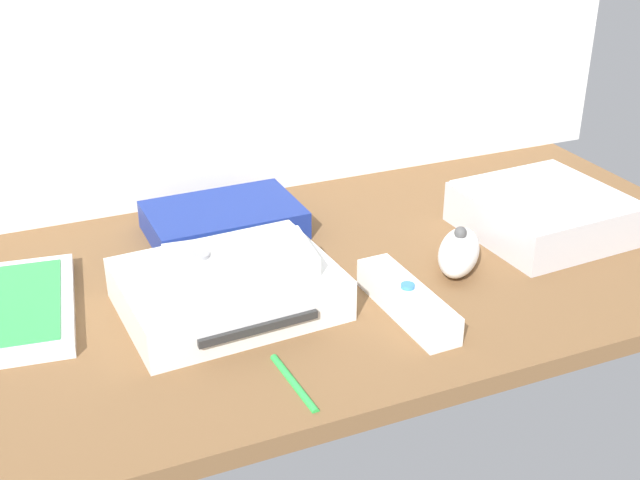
% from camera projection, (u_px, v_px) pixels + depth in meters
% --- Properties ---
extents(ground_plane, '(1.00, 0.48, 0.02)m').
position_uv_depth(ground_plane, '(320.00, 280.00, 0.91)').
color(ground_plane, brown).
rests_on(ground_plane, ground).
extents(game_console, '(0.22, 0.17, 0.04)m').
position_uv_depth(game_console, '(228.00, 289.00, 0.83)').
color(game_console, white).
rests_on(game_console, ground_plane).
extents(mini_computer, '(0.18, 0.18, 0.05)m').
position_uv_depth(mini_computer, '(543.00, 213.00, 0.99)').
color(mini_computer, silver).
rests_on(mini_computer, ground_plane).
extents(game_case, '(0.16, 0.21, 0.02)m').
position_uv_depth(game_case, '(4.00, 310.00, 0.82)').
color(game_case, white).
rests_on(game_case, ground_plane).
extents(network_router, '(0.18, 0.13, 0.03)m').
position_uv_depth(network_router, '(223.00, 220.00, 0.99)').
color(network_router, navy).
rests_on(network_router, ground_plane).
extents(remote_wand, '(0.04, 0.15, 0.03)m').
position_uv_depth(remote_wand, '(407.00, 301.00, 0.82)').
color(remote_wand, white).
rests_on(remote_wand, ground_plane).
extents(remote_nunchuk, '(0.10, 0.11, 0.05)m').
position_uv_depth(remote_nunchuk, '(459.00, 252.00, 0.91)').
color(remote_nunchuk, white).
rests_on(remote_nunchuk, ground_plane).
extents(remote_classic_pad, '(0.15, 0.09, 0.02)m').
position_uv_depth(remote_classic_pad, '(240.00, 260.00, 0.82)').
color(remote_classic_pad, white).
rests_on(remote_classic_pad, game_console).
extents(stylus_pen, '(0.01, 0.09, 0.01)m').
position_uv_depth(stylus_pen, '(294.00, 380.00, 0.72)').
color(stylus_pen, green).
rests_on(stylus_pen, ground_plane).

